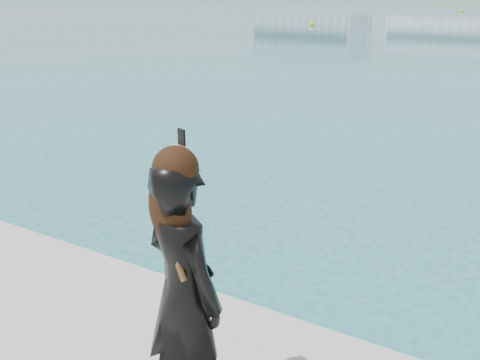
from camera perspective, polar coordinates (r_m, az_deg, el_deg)
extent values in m
sphere|color=yellow|center=(91.10, 22.53, 16.20)|extent=(0.50, 0.50, 0.50)
sphere|color=yellow|center=(54.82, 7.67, 15.98)|extent=(0.50, 0.50, 0.50)
imported|color=black|center=(3.50, -6.05, -12.01)|extent=(0.76, 0.62, 1.81)
sphere|color=black|center=(3.12, -6.91, 1.18)|extent=(0.28, 0.28, 0.28)
ellipsoid|color=black|center=(3.18, -7.48, -2.94)|extent=(0.30, 0.16, 0.48)
cylinder|color=tan|center=(3.40, -7.22, 0.57)|extent=(0.15, 0.23, 0.39)
cylinder|color=white|center=(3.37, -6.77, 3.24)|extent=(0.11, 0.11, 0.04)
cube|color=black|center=(3.38, -6.25, 4.35)|extent=(0.07, 0.03, 0.13)
cube|color=#4C2D14|center=(3.26, -7.21, -7.28)|extent=(0.25, 0.10, 0.37)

